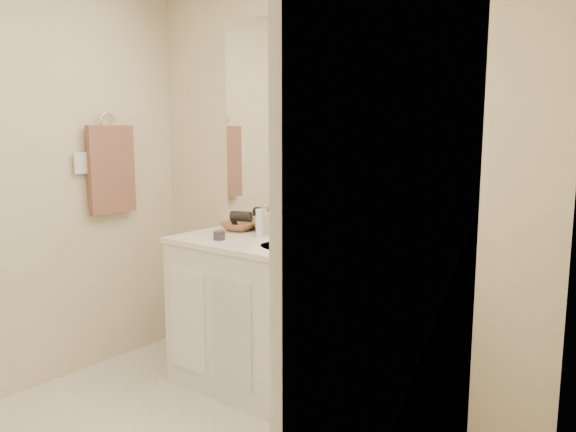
# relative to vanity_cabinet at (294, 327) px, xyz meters

# --- Properties ---
(wall_back) EXTENTS (2.60, 0.02, 2.40)m
(wall_back) POSITION_rel_vanity_cabinet_xyz_m (0.00, 0.28, 0.77)
(wall_back) COLOR beige
(wall_back) RESTS_ON floor
(wall_right) EXTENTS (0.02, 2.60, 2.40)m
(wall_right) POSITION_rel_vanity_cabinet_xyz_m (1.30, -1.02, 0.77)
(wall_right) COLOR beige
(wall_right) RESTS_ON floor
(vanity_cabinet) EXTENTS (1.50, 0.55, 0.85)m
(vanity_cabinet) POSITION_rel_vanity_cabinet_xyz_m (0.00, 0.00, 0.00)
(vanity_cabinet) COLOR white
(vanity_cabinet) RESTS_ON floor
(countertop) EXTENTS (1.52, 0.57, 0.03)m
(countertop) POSITION_rel_vanity_cabinet_xyz_m (0.00, 0.00, 0.44)
(countertop) COLOR white
(countertop) RESTS_ON vanity_cabinet
(backsplash) EXTENTS (1.52, 0.03, 0.08)m
(backsplash) POSITION_rel_vanity_cabinet_xyz_m (0.00, 0.26, 0.50)
(backsplash) COLOR white
(backsplash) RESTS_ON countertop
(sink_basin) EXTENTS (0.37, 0.37, 0.02)m
(sink_basin) POSITION_rel_vanity_cabinet_xyz_m (0.00, -0.02, 0.44)
(sink_basin) COLOR silver
(sink_basin) RESTS_ON countertop
(faucet) EXTENTS (0.02, 0.02, 0.11)m
(faucet) POSITION_rel_vanity_cabinet_xyz_m (0.00, 0.16, 0.51)
(faucet) COLOR silver
(faucet) RESTS_ON countertop
(mirror) EXTENTS (1.48, 0.01, 1.20)m
(mirror) POSITION_rel_vanity_cabinet_xyz_m (0.00, 0.27, 1.14)
(mirror) COLOR white
(mirror) RESTS_ON wall_back
(blue_mug) EXTENTS (0.11, 0.11, 0.13)m
(blue_mug) POSITION_rel_vanity_cabinet_xyz_m (-0.19, 0.14, 0.52)
(blue_mug) COLOR navy
(blue_mug) RESTS_ON countertop
(tan_cup) EXTENTS (0.10, 0.10, 0.10)m
(tan_cup) POSITION_rel_vanity_cabinet_xyz_m (0.12, 0.08, 0.51)
(tan_cup) COLOR tan
(tan_cup) RESTS_ON countertop
(toothbrush) EXTENTS (0.02, 0.04, 0.20)m
(toothbrush) POSITION_rel_vanity_cabinet_xyz_m (0.13, 0.08, 0.60)
(toothbrush) COLOR #F5409B
(toothbrush) RESTS_ON tan_cup
(mouthwash_bottle) EXTENTS (0.07, 0.07, 0.16)m
(mouthwash_bottle) POSITION_rel_vanity_cabinet_xyz_m (0.26, 0.05, 0.53)
(mouthwash_bottle) COLOR #0B678A
(mouthwash_bottle) RESTS_ON countertop
(clear_pump_bottle) EXTENTS (0.08, 0.08, 0.15)m
(clear_pump_bottle) POSITION_rel_vanity_cabinet_xyz_m (0.57, 0.15, 0.53)
(clear_pump_bottle) COLOR silver
(clear_pump_bottle) RESTS_ON countertop
(soap_dish) EXTENTS (0.12, 0.10, 0.01)m
(soap_dish) POSITION_rel_vanity_cabinet_xyz_m (0.47, -0.16, 0.46)
(soap_dish) COLOR silver
(soap_dish) RESTS_ON countertop
(green_soap) EXTENTS (0.08, 0.07, 0.02)m
(green_soap) POSITION_rel_vanity_cabinet_xyz_m (0.47, -0.16, 0.48)
(green_soap) COLOR #60C22F
(green_soap) RESTS_ON soap_dish
(orange_comb) EXTENTS (0.12, 0.03, 0.01)m
(orange_comb) POSITION_rel_vanity_cabinet_xyz_m (0.19, -0.16, 0.46)
(orange_comb) COLOR #F05719
(orange_comb) RESTS_ON countertop
(dark_jar) EXTENTS (0.09, 0.09, 0.05)m
(dark_jar) POSITION_rel_vanity_cabinet_xyz_m (-0.44, -0.12, 0.48)
(dark_jar) COLOR #343339
(dark_jar) RESTS_ON countertop
(extra_white_bottle) EXTENTS (0.06, 0.06, 0.16)m
(extra_white_bottle) POSITION_rel_vanity_cabinet_xyz_m (-0.32, 0.10, 0.54)
(extra_white_bottle) COLOR white
(extra_white_bottle) RESTS_ON countertop
(soap_bottle_white) EXTENTS (0.09, 0.09, 0.18)m
(soap_bottle_white) POSITION_rel_vanity_cabinet_xyz_m (-0.22, 0.23, 0.54)
(soap_bottle_white) COLOR white
(soap_bottle_white) RESTS_ON countertop
(soap_bottle_cream) EXTENTS (0.10, 0.10, 0.17)m
(soap_bottle_cream) POSITION_rel_vanity_cabinet_xyz_m (-0.37, 0.19, 0.54)
(soap_bottle_cream) COLOR #EBEABF
(soap_bottle_cream) RESTS_ON countertop
(soap_bottle_yellow) EXTENTS (0.16, 0.16, 0.17)m
(soap_bottle_yellow) POSITION_rel_vanity_cabinet_xyz_m (-0.40, 0.23, 0.54)
(soap_bottle_yellow) COLOR gold
(soap_bottle_yellow) RESTS_ON countertop
(wicker_basket) EXTENTS (0.25, 0.25, 0.05)m
(wicker_basket) POSITION_rel_vanity_cabinet_xyz_m (-0.56, 0.17, 0.48)
(wicker_basket) COLOR brown
(wicker_basket) RESTS_ON countertop
(hair_dryer) EXTENTS (0.14, 0.10, 0.06)m
(hair_dryer) POSITION_rel_vanity_cabinet_xyz_m (-0.54, 0.17, 0.54)
(hair_dryer) COLOR black
(hair_dryer) RESTS_ON wicker_basket
(towel_ring) EXTENTS (0.01, 0.11, 0.11)m
(towel_ring) POSITION_rel_vanity_cabinet_xyz_m (-1.27, -0.25, 1.12)
(towel_ring) COLOR silver
(towel_ring) RESTS_ON wall_left
(hand_towel) EXTENTS (0.04, 0.32, 0.55)m
(hand_towel) POSITION_rel_vanity_cabinet_xyz_m (-1.25, -0.25, 0.82)
(hand_towel) COLOR brown
(hand_towel) RESTS_ON towel_ring
(switch_plate) EXTENTS (0.01, 0.08, 0.13)m
(switch_plate) POSITION_rel_vanity_cabinet_xyz_m (-1.27, -0.45, 0.88)
(switch_plate) COLOR silver
(switch_plate) RESTS_ON wall_left
(door) EXTENTS (0.02, 0.82, 2.00)m
(door) POSITION_rel_vanity_cabinet_xyz_m (1.29, -1.32, 0.57)
(door) COLOR white
(door) RESTS_ON floor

